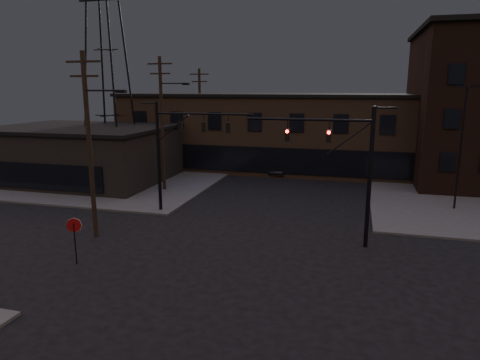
# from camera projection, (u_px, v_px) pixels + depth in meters

# --- Properties ---
(ground) EXTENTS (140.00, 140.00, 0.00)m
(ground) POSITION_uv_depth(u_px,v_px,m) (235.00, 265.00, 22.02)
(ground) COLOR black
(ground) RESTS_ON ground
(sidewalk_nw) EXTENTS (30.00, 30.00, 0.15)m
(sidewalk_nw) POSITION_uv_depth(u_px,v_px,m) (102.00, 168.00, 48.39)
(sidewalk_nw) COLOR #474744
(sidewalk_nw) RESTS_ON ground
(building_row) EXTENTS (40.00, 12.00, 8.00)m
(building_row) POSITION_uv_depth(u_px,v_px,m) (304.00, 133.00, 47.58)
(building_row) COLOR brown
(building_row) RESTS_ON ground
(building_left) EXTENTS (16.00, 12.00, 5.00)m
(building_left) POSITION_uv_depth(u_px,v_px,m) (83.00, 155.00, 41.70)
(building_left) COLOR black
(building_left) RESTS_ON ground
(traffic_signal_near) EXTENTS (7.12, 0.24, 8.00)m
(traffic_signal_near) POSITION_uv_depth(u_px,v_px,m) (349.00, 161.00, 23.85)
(traffic_signal_near) COLOR black
(traffic_signal_near) RESTS_ON ground
(traffic_signal_far) EXTENTS (7.12, 0.24, 8.00)m
(traffic_signal_far) POSITION_uv_depth(u_px,v_px,m) (175.00, 145.00, 30.22)
(traffic_signal_far) COLOR black
(traffic_signal_far) RESTS_ON ground
(stop_sign) EXTENTS (0.72, 0.33, 2.48)m
(stop_sign) POSITION_uv_depth(u_px,v_px,m) (74.00, 230.00, 21.81)
(stop_sign) COLOR black
(stop_sign) RESTS_ON ground
(utility_pole_near) EXTENTS (3.70, 0.28, 11.00)m
(utility_pole_near) POSITION_uv_depth(u_px,v_px,m) (90.00, 141.00, 25.08)
(utility_pole_near) COLOR black
(utility_pole_near) RESTS_ON ground
(utility_pole_mid) EXTENTS (3.70, 0.28, 11.50)m
(utility_pole_mid) POSITION_uv_depth(u_px,v_px,m) (163.00, 121.00, 36.60)
(utility_pole_mid) COLOR black
(utility_pole_mid) RESTS_ON ground
(utility_pole_far) EXTENTS (2.20, 0.28, 11.00)m
(utility_pole_far) POSITION_uv_depth(u_px,v_px,m) (200.00, 116.00, 48.26)
(utility_pole_far) COLOR black
(utility_pole_far) RESTS_ON ground
(transmission_tower) EXTENTS (7.00, 7.00, 25.00)m
(transmission_tower) POSITION_uv_depth(u_px,v_px,m) (106.00, 50.00, 40.95)
(transmission_tower) COLOR black
(transmission_tower) RESTS_ON ground
(lot_light_a) EXTENTS (1.50, 0.28, 9.14)m
(lot_light_a) POSITION_uv_depth(u_px,v_px,m) (462.00, 137.00, 30.73)
(lot_light_a) COLOR black
(lot_light_a) RESTS_ON ground
(parked_car_lot_a) EXTENTS (4.56, 1.98, 1.53)m
(parked_car_lot_a) POSITION_uv_depth(u_px,v_px,m) (439.00, 176.00, 39.45)
(parked_car_lot_a) COLOR black
(parked_car_lot_a) RESTS_ON sidewalk_ne
(parked_car_lot_b) EXTENTS (5.38, 3.61, 1.45)m
(parked_car_lot_b) POSITION_uv_depth(u_px,v_px,m) (448.00, 180.00, 38.25)
(parked_car_lot_b) COLOR silver
(parked_car_lot_b) RESTS_ON sidewalk_ne
(car_crossing) EXTENTS (1.72, 4.56, 1.49)m
(car_crossing) POSITION_uv_depth(u_px,v_px,m) (281.00, 167.00, 45.06)
(car_crossing) COLOR black
(car_crossing) RESTS_ON ground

